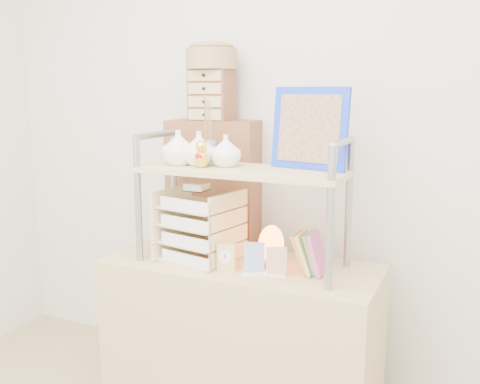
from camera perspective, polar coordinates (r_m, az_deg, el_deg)
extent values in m
cube|color=silver|center=(2.72, 4.55, 6.58)|extent=(3.40, 0.02, 2.60)
cube|color=tan|center=(2.51, 0.17, -15.76)|extent=(1.20, 0.50, 0.75)
cube|color=brown|center=(2.84, -2.67, -6.05)|extent=(0.48, 0.29, 1.35)
cylinder|color=gray|center=(2.38, -10.82, -0.86)|extent=(0.03, 0.03, 0.55)
cylinder|color=gray|center=(2.62, -7.05, 0.33)|extent=(0.03, 0.03, 0.55)
cylinder|color=gray|center=(2.46, -9.03, 6.06)|extent=(0.03, 0.30, 0.03)
cylinder|color=gray|center=(2.02, 9.61, -2.91)|extent=(0.03, 0.03, 0.55)
cylinder|color=gray|center=(2.30, 11.54, -1.28)|extent=(0.03, 0.03, 0.55)
cylinder|color=gray|center=(2.12, 10.90, 5.24)|extent=(0.03, 0.30, 0.03)
cube|color=tan|center=(2.27, 0.18, 2.27)|extent=(0.90, 0.34, 0.02)
imported|color=white|center=(2.38, -6.59, 4.74)|extent=(0.15, 0.15, 0.15)
imported|color=white|center=(2.35, -4.39, 4.64)|extent=(0.14, 0.14, 0.15)
imported|color=white|center=(2.31, -1.52, 4.43)|extent=(0.13, 0.13, 0.14)
cylinder|color=#264AA8|center=(2.47, -3.36, 4.36)|extent=(0.07, 0.07, 0.10)
cube|color=blue|center=(2.25, 7.44, 6.74)|extent=(0.34, 0.11, 0.34)
cube|color=#533526|center=(2.24, 7.36, 6.73)|extent=(0.28, 0.08, 0.28)
cube|color=#C05490|center=(2.23, 8.24, -6.61)|extent=(0.06, 0.12, 0.17)
cube|color=#719E4F|center=(2.25, 7.85, -6.41)|extent=(0.07, 0.12, 0.17)
cube|color=tan|center=(2.24, 7.16, -6.49)|extent=(0.07, 0.13, 0.17)
cube|color=orange|center=(2.27, 6.77, -6.29)|extent=(0.08, 0.14, 0.16)
cube|color=tan|center=(2.44, -4.28, -6.95)|extent=(0.33, 0.31, 0.01)
cube|color=white|center=(2.32, -5.86, -7.21)|extent=(0.26, 0.06, 0.05)
cube|color=tan|center=(2.41, -4.30, -5.15)|extent=(0.33, 0.31, 0.01)
cube|color=white|center=(2.30, -5.90, -5.33)|extent=(0.26, 0.06, 0.05)
cube|color=tan|center=(2.39, -4.33, -3.33)|extent=(0.33, 0.31, 0.01)
cube|color=white|center=(2.28, -5.94, -3.41)|extent=(0.26, 0.06, 0.05)
cube|color=tan|center=(2.37, -4.36, -1.47)|extent=(0.33, 0.31, 0.01)
cube|color=white|center=(2.26, -5.98, -1.45)|extent=(0.26, 0.06, 0.05)
cube|color=beige|center=(2.34, -4.62, 0.57)|extent=(0.09, 0.09, 0.03)
cylinder|color=brown|center=(2.35, 3.33, -7.52)|extent=(0.10, 0.10, 0.02)
ellipsoid|color=orange|center=(2.32, 3.35, -5.43)|extent=(0.12, 0.11, 0.16)
cube|color=tan|center=(2.27, -1.40, -6.95)|extent=(0.08, 0.04, 0.11)
cylinder|color=white|center=(2.25, -1.60, -6.96)|extent=(0.06, 0.01, 0.06)
cube|color=white|center=(2.23, 2.55, -8.71)|extent=(0.19, 0.11, 0.01)
cube|color=#204093|center=(2.23, 1.53, -6.90)|extent=(0.09, 0.05, 0.12)
cube|color=tan|center=(2.20, 3.91, -7.28)|extent=(0.09, 0.05, 0.11)
cube|color=brown|center=(2.70, -3.02, 10.29)|extent=(0.20, 0.15, 0.25)
cube|color=tan|center=(2.64, -3.79, 8.24)|extent=(0.18, 0.01, 0.05)
cube|color=tan|center=(2.63, -3.81, 9.59)|extent=(0.18, 0.01, 0.05)
cube|color=tan|center=(2.63, -3.82, 10.95)|extent=(0.18, 0.01, 0.05)
cube|color=tan|center=(2.63, -3.84, 12.31)|extent=(0.18, 0.01, 0.05)
cylinder|color=#9A7446|center=(2.71, -3.06, 14.00)|extent=(0.25, 0.25, 0.10)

